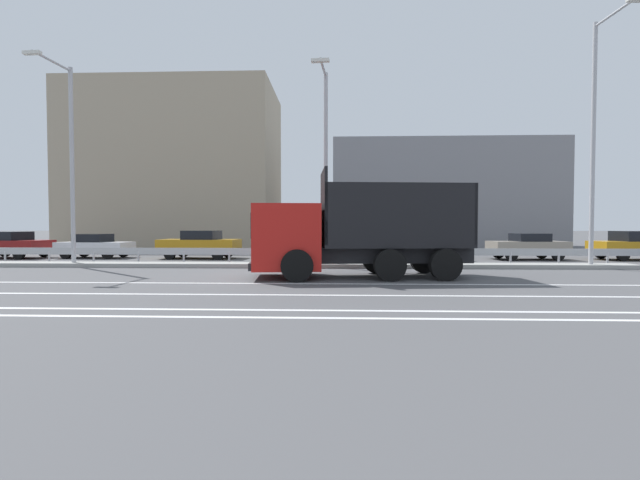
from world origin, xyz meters
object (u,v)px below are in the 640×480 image
Objects in this scene: street_lamp_2 at (325,159)px; street_lamp_1 at (69,155)px; parked_car_4 at (300,244)px; median_road_sign at (277,237)px; parked_car_6 at (528,246)px; parked_car_1 at (11,245)px; parked_car_7 at (638,245)px; street_lamp_3 at (596,133)px; parked_car_2 at (95,246)px; parked_car_3 at (200,244)px; dump_truck at (334,239)px; parked_car_5 at (418,246)px.

street_lamp_1 is at bearing -179.27° from street_lamp_2.
street_lamp_1 reaches higher than parked_car_4.
parked_car_6 is (12.75, 4.73, -0.59)m from median_road_sign.
parked_car_1 is 0.89× the size of parked_car_7.
parked_car_6 is (28.26, 0.00, -0.03)m from parked_car_1.
parked_car_4 is (0.57, 5.17, -0.49)m from median_road_sign.
street_lamp_3 is 2.58× the size of parked_car_2.
parked_car_1 is 4.59m from parked_car_2.
parked_car_7 is (23.41, -0.07, -0.01)m from parked_car_3.
parked_car_1 is at bearing -83.22° from parked_car_2.
dump_truck is 4.34m from median_road_sign.
parked_car_6 is (10.65, 4.72, -3.93)m from street_lamp_2.
dump_truck reaches higher than parked_car_4.
parked_car_7 is (5.24, 5.02, -4.84)m from street_lamp_3.
parked_car_5 is (17.86, -0.51, 0.02)m from parked_car_2.
parked_car_7 is at bearing -87.19° from parked_car_3.
median_road_sign reaches higher than parked_car_5.
street_lamp_1 is at bearing -81.41° from parked_car_7.
median_road_sign reaches higher than parked_car_2.
parked_car_7 is (16.40, 4.78, -3.89)m from street_lamp_2.
parked_car_6 is at bearing 12.59° from street_lamp_1.
street_lamp_2 is (-0.39, 3.56, 3.34)m from dump_truck.
parked_car_2 is at bearing 158.83° from street_lamp_2.
parked_car_4 is at bearing 83.66° from median_road_sign.
parked_car_3 is at bearing 145.29° from street_lamp_2.
parked_car_1 is at bearing 88.33° from parked_car_6.
street_lamp_1 is 0.85× the size of street_lamp_3.
dump_truck is 1.94× the size of parked_car_2.
street_lamp_2 is 0.82× the size of street_lamp_3.
median_road_sign reaches higher than parked_car_7.
parked_car_4 is (5.49, 0.31, 0.03)m from parked_car_3.
street_lamp_2 reaches higher than parked_car_1.
median_road_sign is 0.54× the size of parked_car_7.
parked_car_4 is 1.00× the size of parked_car_5.
parked_car_2 is at bearing 167.67° from street_lamp_3.
parked_car_7 reaches higher than parked_car_6.
median_road_sign is at bearing 29.73° from dump_truck.
parked_car_3 is at bearing 36.06° from dump_truck.
parked_car_3 reaches higher than parked_car_2.
parked_car_3 is 5.50m from parked_car_4.
parked_car_7 is (34.00, 0.06, 0.01)m from parked_car_1.
street_lamp_1 is 1.91× the size of parked_car_7.
parked_car_5 is at bearing 93.02° from parked_car_1.
parked_car_5 is at bearing 16.35° from street_lamp_1.
parked_car_2 is (4.57, 0.32, -0.06)m from parked_car_1.
street_lamp_1 reaches higher than parked_car_6.
median_road_sign is 0.24× the size of street_lamp_3.
parked_car_4 is (-1.52, 5.17, -3.84)m from street_lamp_2.
street_lamp_2 is 14.53m from parked_car_2.
street_lamp_1 is 11.69m from parked_car_4.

